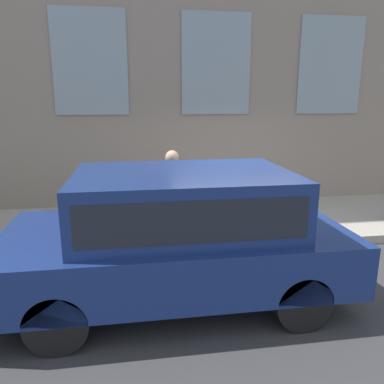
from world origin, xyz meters
TOP-DOWN VIEW (x-y plane):
  - ground_plane at (0.00, 0.00)m, footprint 80.00×80.00m
  - sidewalk at (1.41, 0.00)m, footprint 2.81×60.00m
  - fire_hydrant at (0.60, 0.53)m, footprint 0.35×0.46m
  - person at (0.81, 1.22)m, footprint 0.37×0.24m
  - parked_truck_navy_near at (-1.30, 1.35)m, footprint 2.09×4.28m

SIDE VIEW (x-z plane):
  - ground_plane at x=0.00m, z-range 0.00..0.00m
  - sidewalk at x=1.41m, z-range 0.00..0.16m
  - fire_hydrant at x=0.60m, z-range 0.17..1.01m
  - parked_truck_navy_near at x=-1.30m, z-range 0.12..1.81m
  - person at x=0.81m, z-range 0.31..1.83m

